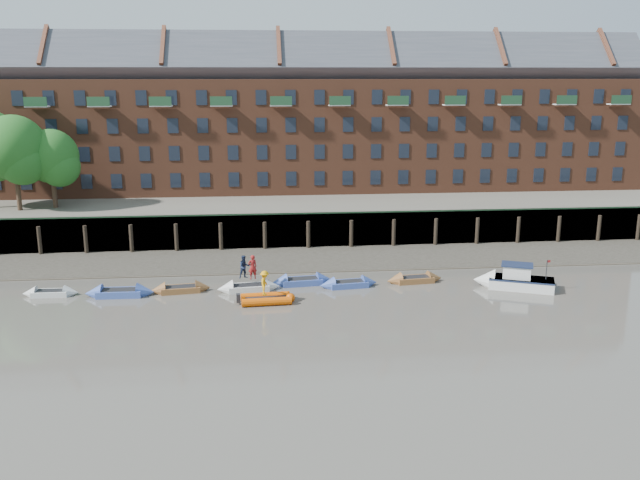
{
  "coord_description": "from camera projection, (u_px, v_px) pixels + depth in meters",
  "views": [
    {
      "loc": [
        -2.64,
        -38.75,
        15.73
      ],
      "look_at": [
        2.16,
        12.0,
        3.2
      ],
      "focal_mm": 38.0,
      "sensor_mm": 36.0,
      "label": 1
    }
  ],
  "objects": [
    {
      "name": "tree_cluster",
      "position": [
        10.0,
        148.0,
        63.4
      ],
      "size": [
        11.76,
        7.74,
        9.4
      ],
      "color": "#3A281C",
      "rests_on": "bank_terrace"
    },
    {
      "name": "foreshore",
      "position": [
        289.0,
        260.0,
        58.86
      ],
      "size": [
        110.0,
        8.0,
        0.5
      ],
      "primitive_type": "cube",
      "color": "#3D382F",
      "rests_on": "ground"
    },
    {
      "name": "rowboat_0",
      "position": [
        51.0,
        293.0,
        49.29
      ],
      "size": [
        4.0,
        1.2,
        1.16
      ],
      "rotation": [
        0.0,
        0.0,
        -0.01
      ],
      "color": "silver",
      "rests_on": "ground"
    },
    {
      "name": "rowboat_1",
      "position": [
        120.0,
        293.0,
        49.21
      ],
      "size": [
        4.97,
        1.48,
        1.44
      ],
      "rotation": [
        0.0,
        0.0,
        -0.01
      ],
      "color": "#3B55A5",
      "rests_on": "ground"
    },
    {
      "name": "rowboat_4",
      "position": [
        302.0,
        281.0,
        51.95
      ],
      "size": [
        4.89,
        1.9,
        1.38
      ],
      "rotation": [
        0.0,
        0.0,
        0.11
      ],
      "color": "#3B55A5",
      "rests_on": "ground"
    },
    {
      "name": "ground",
      "position": [
        303.0,
        338.0,
        41.45
      ],
      "size": [
        220.0,
        220.0,
        0.0
      ],
      "primitive_type": "plane",
      "color": "#5B564E",
      "rests_on": "ground"
    },
    {
      "name": "river_wall",
      "position": [
        286.0,
        231.0,
        62.71
      ],
      "size": [
        110.0,
        1.23,
        3.3
      ],
      "color": "#2D2A26",
      "rests_on": "ground"
    },
    {
      "name": "mud_band",
      "position": [
        291.0,
        271.0,
        55.57
      ],
      "size": [
        110.0,
        1.6,
        0.1
      ],
      "primitive_type": "cube",
      "color": "#4C4336",
      "rests_on": "ground"
    },
    {
      "name": "rowboat_6",
      "position": [
        414.0,
        279.0,
        52.47
      ],
      "size": [
        4.57,
        1.79,
        1.29
      ],
      "rotation": [
        0.0,
        0.0,
        0.11
      ],
      "color": "brown",
      "rests_on": "ground"
    },
    {
      "name": "rib_tender",
      "position": [
        268.0,
        299.0,
        47.78
      ],
      "size": [
        3.87,
        2.03,
        0.66
      ],
      "rotation": [
        0.0,
        0.0,
        0.07
      ],
      "color": "#DA5105",
      "rests_on": "ground"
    },
    {
      "name": "rowboat_5",
      "position": [
        349.0,
        284.0,
        51.35
      ],
      "size": [
        4.59,
        1.84,
        1.3
      ],
      "rotation": [
        0.0,
        0.0,
        0.13
      ],
      "color": "#3B55A5",
      "rests_on": "ground"
    },
    {
      "name": "apartment_terrace",
      "position": [
        279.0,
        101.0,
        74.16
      ],
      "size": [
        80.6,
        15.56,
        20.98
      ],
      "color": "brown",
      "rests_on": "bank_terrace"
    },
    {
      "name": "rowboat_3",
      "position": [
        249.0,
        288.0,
        50.41
      ],
      "size": [
        4.77,
        1.81,
        1.35
      ],
      "rotation": [
        0.0,
        0.0,
        0.1
      ],
      "color": "silver",
      "rests_on": "ground"
    },
    {
      "name": "person_rower_a",
      "position": [
        253.0,
        267.0,
        50.08
      ],
      "size": [
        0.77,
        0.62,
        1.84
      ],
      "primitive_type": "imported",
      "rotation": [
        0.0,
        0.0,
        3.44
      ],
      "color": "maroon",
      "rests_on": "rowboat_3"
    },
    {
      "name": "person_rower_b",
      "position": [
        244.0,
        267.0,
        50.3
      ],
      "size": [
        1.02,
        0.91,
        1.75
      ],
      "primitive_type": "imported",
      "rotation": [
        0.0,
        0.0,
        0.35
      ],
      "color": "#19233F",
      "rests_on": "rowboat_3"
    },
    {
      "name": "person_rib_crew",
      "position": [
        265.0,
        283.0,
        47.39
      ],
      "size": [
        0.83,
        1.22,
        1.75
      ],
      "primitive_type": "imported",
      "rotation": [
        0.0,
        0.0,
        1.41
      ],
      "color": "orange",
      "rests_on": "rib_tender"
    },
    {
      "name": "bank_terrace",
      "position": [
        281.0,
        203.0,
        75.88
      ],
      "size": [
        110.0,
        28.0,
        3.2
      ],
      "primitive_type": "cube",
      "color": "#5E594D",
      "rests_on": "ground"
    },
    {
      "name": "rowboat_2",
      "position": [
        181.0,
        289.0,
        50.11
      ],
      "size": [
        4.53,
        1.84,
        1.28
      ],
      "rotation": [
        0.0,
        0.0,
        0.13
      ],
      "color": "brown",
      "rests_on": "ground"
    },
    {
      "name": "motor_launch",
      "position": [
        508.0,
        280.0,
        51.05
      ],
      "size": [
        6.17,
        3.99,
        2.43
      ],
      "rotation": [
        0.0,
        0.0,
        2.76
      ],
      "color": "silver",
      "rests_on": "ground"
    }
  ]
}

